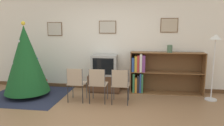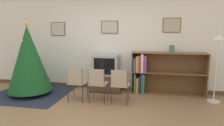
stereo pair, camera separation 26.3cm
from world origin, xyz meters
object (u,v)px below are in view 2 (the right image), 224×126
object	(u,v)px
folding_chair_center	(97,83)
standing_lamp	(218,51)
television	(106,65)
folding_chair_right	(120,84)
folding_chair_left	(76,82)
bookshelf	(155,73)
christmas_tree	(29,59)
tv_console	(106,83)
vase	(172,49)

from	to	relation	value
folding_chair_center	standing_lamp	distance (m)	2.86
television	folding_chair_right	size ratio (longest dim) A/B	0.83
folding_chair_left	folding_chair_center	size ratio (longest dim) A/B	1.00
bookshelf	standing_lamp	world-z (taller)	standing_lamp
christmas_tree	bookshelf	distance (m)	3.35
folding_chair_left	standing_lamp	world-z (taller)	standing_lamp
television	folding_chair_left	distance (m)	1.08
tv_console	bookshelf	xyz separation A→B (m)	(1.33, 0.07, 0.33)
bookshelf	vase	world-z (taller)	vase
vase	tv_console	bearing A→B (deg)	-178.69
vase	christmas_tree	bearing A→B (deg)	-169.36
tv_console	television	bearing A→B (deg)	-90.00
christmas_tree	television	bearing A→B (deg)	18.48
vase	standing_lamp	distance (m)	1.05
christmas_tree	folding_chair_left	xyz separation A→B (m)	(1.40, -0.26, -0.48)
folding_chair_left	television	bearing A→B (deg)	59.98
folding_chair_right	vase	size ratio (longest dim) A/B	4.15
television	christmas_tree	bearing A→B (deg)	-161.52
folding_chair_center	christmas_tree	bearing A→B (deg)	172.19
christmas_tree	folding_chair_right	xyz separation A→B (m)	(2.44, -0.26, -0.48)
tv_console	folding_chair_center	bearing A→B (deg)	-90.00
folding_chair_center	folding_chair_right	distance (m)	0.52
christmas_tree	television	xyz separation A→B (m)	(1.92, 0.64, -0.21)
christmas_tree	folding_chair_right	world-z (taller)	christmas_tree
tv_console	folding_chair_right	distance (m)	1.07
christmas_tree	tv_console	bearing A→B (deg)	18.54
tv_console	television	distance (m)	0.51
television	standing_lamp	distance (m)	2.76
folding_chair_right	bookshelf	xyz separation A→B (m)	(0.81, 0.98, 0.09)
christmas_tree	standing_lamp	world-z (taller)	christmas_tree
bookshelf	folding_chair_right	bearing A→B (deg)	-129.48
vase	television	bearing A→B (deg)	-178.60
folding_chair_right	standing_lamp	bearing A→B (deg)	14.75
folding_chair_center	vase	distance (m)	2.10
folding_chair_center	vase	size ratio (longest dim) A/B	4.15
christmas_tree	folding_chair_left	world-z (taller)	christmas_tree
folding_chair_center	standing_lamp	xyz separation A→B (m)	(2.70, 0.57, 0.75)
folding_chair_center	bookshelf	world-z (taller)	bookshelf
vase	folding_chair_right	bearing A→B (deg)	-141.65
folding_chair_left	standing_lamp	xyz separation A→B (m)	(3.22, 0.57, 0.75)
tv_console	vase	world-z (taller)	vase
folding_chair_left	bookshelf	size ratio (longest dim) A/B	0.43
vase	folding_chair_center	bearing A→B (deg)	-151.16
tv_console	television	xyz separation A→B (m)	(0.00, -0.00, 0.51)
television	folding_chair_left	bearing A→B (deg)	-120.02
folding_chair_left	bookshelf	world-z (taller)	bookshelf
folding_chair_left	tv_console	bearing A→B (deg)	60.05
folding_chair_right	standing_lamp	xyz separation A→B (m)	(2.17, 0.57, 0.75)
christmas_tree	folding_chair_left	bearing A→B (deg)	-10.68
christmas_tree	vase	size ratio (longest dim) A/B	9.61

